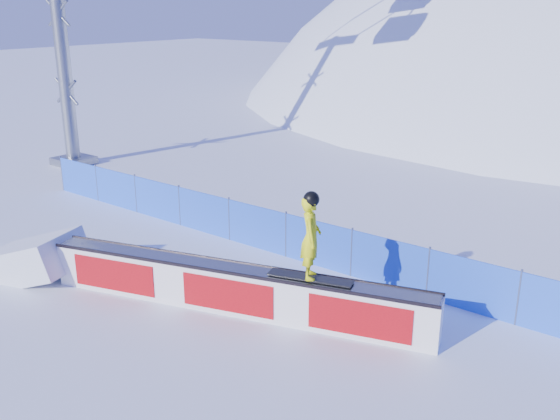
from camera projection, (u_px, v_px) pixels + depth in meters
The scene contains 5 objects.
ground at pixel (190, 336), 12.51m from camera, with size 160.00×160.00×0.00m, color white.
safety_fence at pixel (318, 244), 15.69m from camera, with size 22.05×0.05×1.30m.
rail_box at pixel (233, 289), 13.40m from camera, with size 8.58×3.13×1.05m.
snow_ramp at pixel (33, 273), 15.43m from camera, with size 2.38×1.59×0.89m, color white, non-canonical shape.
snowboarder at pixel (311, 237), 12.35m from camera, with size 1.78×0.82×1.85m.
Camera 1 is at (8.23, -7.62, 6.36)m, focal length 40.00 mm.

